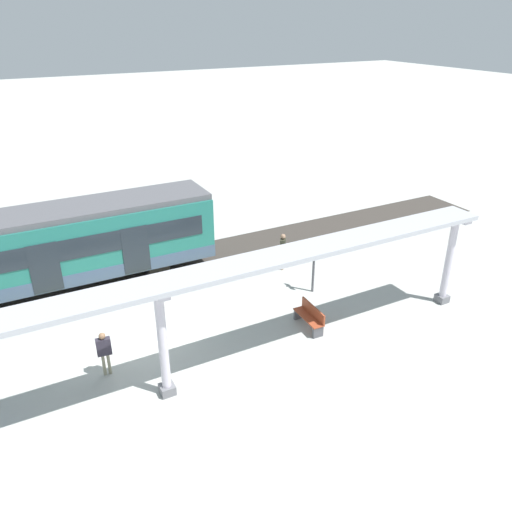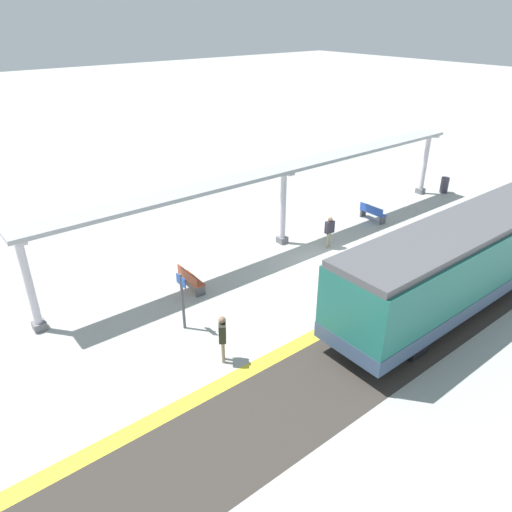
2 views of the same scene
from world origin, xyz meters
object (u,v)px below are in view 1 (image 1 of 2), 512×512
object	(u,v)px
train_near_carriage	(40,252)
bench_near_end	(310,317)
canopy_pillar_third	(449,260)
platform_info_sign	(314,262)
passenger_by_the_benches	(104,349)
passenger_waiting_near_edge	(283,247)
canopy_pillar_second	(163,343)

from	to	relation	value
train_near_carriage	bench_near_end	distance (m)	10.95
canopy_pillar_third	platform_info_sign	bearing A→B (deg)	-127.47
train_near_carriage	passenger_by_the_benches	xyz separation A→B (m)	(6.44, 0.94, -0.86)
bench_near_end	passenger_waiting_near_edge	size ratio (longest dim) A/B	0.89
platform_info_sign	bench_near_end	bearing A→B (deg)	-36.00
train_near_carriage	passenger_by_the_benches	bearing A→B (deg)	8.28
canopy_pillar_second	canopy_pillar_third	world-z (taller)	same
canopy_pillar_second	passenger_waiting_near_edge	distance (m)	9.13
canopy_pillar_second	passenger_by_the_benches	world-z (taller)	canopy_pillar_second
bench_near_end	platform_info_sign	world-z (taller)	platform_info_sign
canopy_pillar_second	platform_info_sign	world-z (taller)	canopy_pillar_second
canopy_pillar_second	canopy_pillar_third	bearing A→B (deg)	90.00
canopy_pillar_third	canopy_pillar_second	bearing A→B (deg)	-90.00
train_near_carriage	passenger_waiting_near_edge	bearing A→B (deg)	73.96
canopy_pillar_third	bench_near_end	distance (m)	5.89
canopy_pillar_third	passenger_waiting_near_edge	world-z (taller)	canopy_pillar_third
train_near_carriage	bench_near_end	bearing A→B (deg)	48.21
canopy_pillar_second	platform_info_sign	bearing A→B (deg)	113.04
canopy_pillar_second	bench_near_end	distance (m)	6.03
canopy_pillar_second	passenger_waiting_near_edge	bearing A→B (deg)	126.79
train_near_carriage	canopy_pillar_third	world-z (taller)	canopy_pillar_third
bench_near_end	platform_info_sign	distance (m)	2.80
canopy_pillar_second	canopy_pillar_third	size ratio (longest dim) A/B	1.00
passenger_waiting_near_edge	passenger_by_the_benches	size ratio (longest dim) A/B	1.10
bench_near_end	passenger_waiting_near_edge	world-z (taller)	passenger_waiting_near_edge
canopy_pillar_second	bench_near_end	world-z (taller)	canopy_pillar_second
canopy_pillar_second	passenger_by_the_benches	xyz separation A→B (m)	(-1.77, -1.38, -0.87)
canopy_pillar_third	passenger_waiting_near_edge	distance (m)	6.88
platform_info_sign	passenger_by_the_benches	bearing A→B (deg)	-81.16
train_near_carriage	canopy_pillar_second	size ratio (longest dim) A/B	3.85
canopy_pillar_second	bench_near_end	xyz separation A→B (m)	(-0.97, 5.78, -1.40)
canopy_pillar_second	platform_info_sign	distance (m)	8.00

